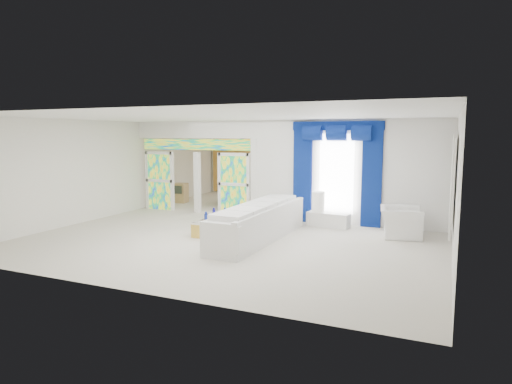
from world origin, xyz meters
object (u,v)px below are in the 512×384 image
at_px(coffee_table, 216,226).
at_px(grand_piano, 251,190).
at_px(console_table, 328,220).
at_px(white_sofa, 259,224).
at_px(armchair, 401,222).

bearing_deg(coffee_table, grand_piano, 103.56).
xyz_separation_m(coffee_table, grand_piano, (-1.18, 4.89, 0.34)).
bearing_deg(console_table, white_sofa, -118.07).
relative_size(white_sofa, coffee_table, 2.50).
bearing_deg(coffee_table, armchair, 17.66).
bearing_deg(white_sofa, armchair, 30.02).
distance_m(console_table, armchair, 2.05).
bearing_deg(grand_piano, coffee_table, -70.80).
relative_size(console_table, armchair, 1.04).
relative_size(white_sofa, console_table, 3.42).
relative_size(armchair, grand_piano, 0.56).
distance_m(coffee_table, console_table, 3.16).
xyz_separation_m(white_sofa, grand_piano, (-2.53, 5.19, 0.13)).
height_order(console_table, grand_piano, grand_piano).
height_order(coffee_table, armchair, armchair).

